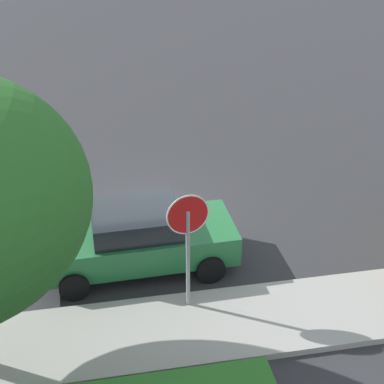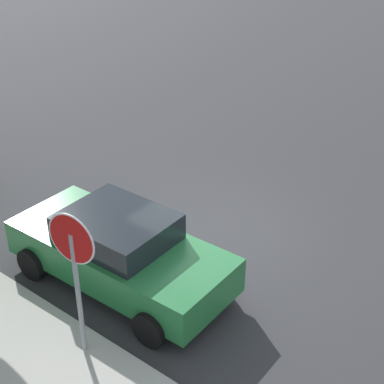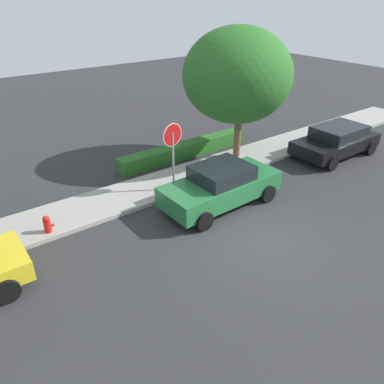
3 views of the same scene
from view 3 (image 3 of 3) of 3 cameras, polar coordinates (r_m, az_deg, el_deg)
The scene contains 8 objects.
ground_plane at distance 11.92m, azimuth 10.69°, elevation -6.86°, with size 60.00×60.00×0.00m, color #2D2D30.
sidewalk_curb at distance 14.97m, azimuth -2.39°, elevation 1.81°, with size 32.00×2.07×0.14m, color #9E9B93.
stop_sign at distance 13.43m, azimuth -2.95°, elevation 7.06°, with size 0.84×0.13×2.71m.
parked_car_green at distance 13.12m, azimuth 4.42°, elevation 1.03°, with size 4.38×2.09×1.49m.
parked_car_black at distance 18.41m, azimuth 21.12°, elevation 7.36°, with size 4.28×2.13×1.37m.
street_tree_near_corner at distance 16.13m, azimuth 6.91°, elevation 17.19°, with size 4.52×4.52×5.61m.
fire_hydrant at distance 12.44m, azimuth -21.16°, elevation -4.82°, with size 0.30×0.22×0.72m.
front_yard_hedge at distance 17.19m, azimuth -1.12°, elevation 6.42°, with size 6.57×0.69×0.64m.
Camera 3 is at (-7.41, -6.36, 6.83)m, focal length 35.00 mm.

